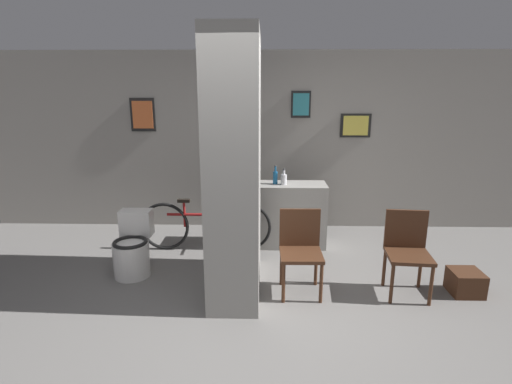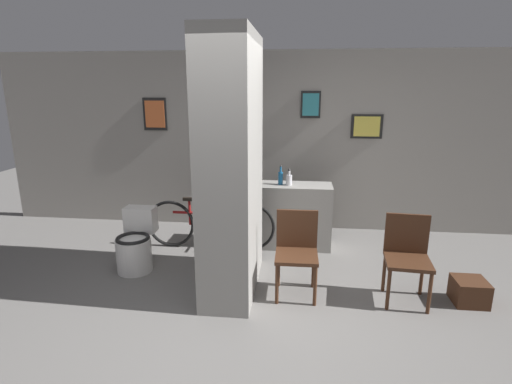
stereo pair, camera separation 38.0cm
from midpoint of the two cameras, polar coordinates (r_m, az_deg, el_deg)
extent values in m
plane|color=slate|center=(3.91, -4.68, -17.67)|extent=(14.00, 14.00, 0.00)
cube|color=gray|center=(5.97, -2.34, 7.14)|extent=(8.00, 0.06, 2.60)
cube|color=black|center=(6.20, -17.60, 10.48)|extent=(0.36, 0.02, 0.48)
cube|color=#D86633|center=(6.19, -17.64, 10.46)|extent=(0.30, 0.01, 0.39)
cube|color=black|center=(5.99, 12.26, 9.25)|extent=(0.44, 0.02, 0.34)
cube|color=#E0CC4C|center=(5.98, 12.29, 9.24)|extent=(0.36, 0.01, 0.28)
cube|color=black|center=(5.87, 4.56, 12.37)|extent=(0.28, 0.02, 0.38)
cube|color=teal|center=(5.86, 4.57, 12.36)|extent=(0.23, 0.01, 0.31)
cube|color=gray|center=(4.03, -5.70, 3.35)|extent=(0.49, 1.28, 2.60)
cylinder|color=#593319|center=(3.78, -10.20, 6.29)|extent=(0.03, 0.40, 0.40)
cylinder|color=red|center=(3.78, -10.43, 6.28)|extent=(0.01, 0.07, 0.07)
cube|color=gray|center=(5.38, 1.47, -3.27)|extent=(1.21, 0.44, 0.85)
cylinder|color=white|center=(4.85, -19.54, -9.12)|extent=(0.40, 0.40, 0.39)
torus|color=black|center=(4.77, -19.76, -6.82)|extent=(0.39, 0.39, 0.04)
cube|color=white|center=(4.96, -18.85, -4.20)|extent=(0.36, 0.20, 0.31)
cylinder|color=#422616|center=(4.05, 1.20, -12.96)|extent=(0.04, 0.04, 0.42)
cylinder|color=#422616|center=(4.07, 6.60, -12.90)|extent=(0.04, 0.04, 0.42)
cylinder|color=#422616|center=(4.38, 1.14, -10.69)|extent=(0.04, 0.04, 0.42)
cylinder|color=#422616|center=(4.40, 6.09, -10.65)|extent=(0.04, 0.04, 0.42)
cube|color=#422616|center=(4.12, 3.81, -8.94)|extent=(0.43, 0.43, 0.04)
cube|color=#422616|center=(4.23, 3.71, -5.10)|extent=(0.43, 0.04, 0.41)
cylinder|color=#422616|center=(4.19, 16.35, -12.56)|extent=(0.04, 0.04, 0.42)
cylinder|color=#422616|center=(4.28, 21.39, -12.45)|extent=(0.04, 0.04, 0.42)
cylinder|color=#422616|center=(4.52, 15.56, -10.41)|extent=(0.04, 0.04, 0.42)
cylinder|color=#422616|center=(4.60, 20.22, -10.36)|extent=(0.04, 0.04, 0.42)
cube|color=#422616|center=(4.30, 18.63, -8.69)|extent=(0.46, 0.46, 0.04)
cube|color=#422616|center=(4.40, 18.34, -5.02)|extent=(0.43, 0.07, 0.41)
torus|color=black|center=(5.42, -14.91, -4.80)|extent=(0.64, 0.04, 0.64)
torus|color=black|center=(5.22, -3.44, -5.06)|extent=(0.64, 0.04, 0.64)
cylinder|color=maroon|center=(5.24, -9.36, -3.24)|extent=(0.99, 0.04, 0.04)
cylinder|color=maroon|center=(5.30, -12.23, -3.19)|extent=(0.03, 0.03, 0.33)
cylinder|color=maroon|center=(5.17, -4.07, -3.32)|extent=(0.03, 0.03, 0.30)
cube|color=black|center=(5.25, -12.34, -1.25)|extent=(0.16, 0.06, 0.04)
cylinder|color=#262626|center=(5.13, -4.10, -1.71)|extent=(0.03, 0.42, 0.03)
cylinder|color=#19598C|center=(5.23, 0.70, 2.02)|extent=(0.06, 0.06, 0.17)
cylinder|color=#19598C|center=(5.21, 0.70, 3.29)|extent=(0.02, 0.02, 0.07)
sphere|color=#333333|center=(5.20, 0.70, 3.75)|extent=(0.03, 0.03, 0.03)
cylinder|color=silver|center=(5.21, 1.91, 1.78)|extent=(0.08, 0.08, 0.13)
cylinder|color=silver|center=(5.19, 1.92, 2.80)|extent=(0.03, 0.03, 0.06)
sphere|color=#333333|center=(5.18, 1.93, 3.22)|extent=(0.03, 0.03, 0.03)
cube|color=#422616|center=(4.69, 25.69, -11.60)|extent=(0.31, 0.31, 0.25)
camera|label=1|loc=(0.19, -92.43, -0.64)|focal=28.00mm
camera|label=2|loc=(0.19, 87.57, 0.64)|focal=28.00mm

